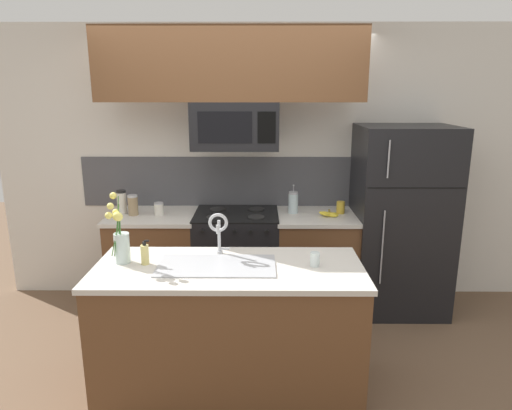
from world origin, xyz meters
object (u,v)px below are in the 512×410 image
(refrigerator, at_px, (400,220))
(flower_vase, at_px, (121,242))
(microwave, at_px, (235,126))
(dish_soap_bottle, at_px, (145,254))
(spare_glass, at_px, (315,259))
(storage_jar_tall, at_px, (122,202))
(storage_jar_short, at_px, (159,209))
(french_press, at_px, (293,202))
(storage_jar_medium, at_px, (133,205))
(banana_bunch, at_px, (329,214))
(stove_range, at_px, (237,261))
(coffee_tin, at_px, (341,207))
(sink_faucet, at_px, (219,228))

(refrigerator, height_order, flower_vase, refrigerator)
(microwave, xyz_separation_m, refrigerator, (1.50, 0.04, -0.86))
(dish_soap_bottle, relative_size, spare_glass, 1.80)
(storage_jar_tall, bearing_deg, dish_soap_bottle, -67.65)
(microwave, xyz_separation_m, flower_vase, (-0.69, -1.17, -0.66))
(storage_jar_short, relative_size, french_press, 0.42)
(storage_jar_medium, bearing_deg, banana_bunch, -1.30)
(stove_range, relative_size, flower_vase, 1.97)
(storage_jar_short, height_order, coffee_tin, storage_jar_short)
(refrigerator, distance_m, dish_soap_bottle, 2.38)
(banana_bunch, distance_m, coffee_tin, 0.17)
(storage_jar_tall, relative_size, banana_bunch, 1.15)
(storage_jar_tall, relative_size, dish_soap_bottle, 1.32)
(stove_range, distance_m, refrigerator, 1.55)
(microwave, bearing_deg, refrigerator, 1.56)
(coffee_tin, bearing_deg, stove_range, -177.00)
(stove_range, relative_size, dish_soap_bottle, 5.64)
(storage_jar_tall, distance_m, storage_jar_short, 0.35)
(stove_range, relative_size, storage_jar_short, 8.31)
(storage_jar_medium, relative_size, french_press, 0.69)
(french_press, xyz_separation_m, sink_faucet, (-0.59, -1.12, 0.10))
(spare_glass, distance_m, flower_vase, 1.27)
(storage_jar_tall, bearing_deg, storage_jar_medium, -24.46)
(refrigerator, height_order, storage_jar_medium, refrigerator)
(storage_jar_short, bearing_deg, sink_faucet, -58.75)
(microwave, bearing_deg, banana_bunch, -2.78)
(refrigerator, relative_size, flower_vase, 3.63)
(stove_range, height_order, dish_soap_bottle, dish_soap_bottle)
(stove_range, height_order, storage_jar_tall, storage_jar_tall)
(refrigerator, xyz_separation_m, dish_soap_bottle, (-2.03, -1.24, 0.12))
(spare_glass, height_order, flower_vase, flower_vase)
(refrigerator, bearing_deg, storage_jar_short, -179.18)
(stove_range, bearing_deg, dish_soap_bottle, -113.70)
(coffee_tin, distance_m, spare_glass, 1.35)
(refrigerator, xyz_separation_m, coffee_tin, (-0.54, 0.03, 0.11))
(storage_jar_medium, xyz_separation_m, coffee_tin, (1.89, 0.07, -0.04))
(refrigerator, distance_m, sink_faucet, 1.92)
(microwave, height_order, storage_jar_tall, microwave)
(banana_bunch, bearing_deg, microwave, 177.22)
(banana_bunch, xyz_separation_m, dish_soap_bottle, (-1.37, -1.16, 0.05))
(sink_faucet, bearing_deg, stove_range, 86.40)
(microwave, height_order, sink_faucet, microwave)
(refrigerator, bearing_deg, dish_soap_bottle, -148.67)
(storage_jar_medium, bearing_deg, dish_soap_bottle, -71.58)
(microwave, bearing_deg, dish_soap_bottle, -114.07)
(french_press, xyz_separation_m, spare_glass, (0.05, -1.30, -0.05))
(refrigerator, height_order, banana_bunch, refrigerator)
(microwave, bearing_deg, french_press, 8.85)
(storage_jar_tall, xyz_separation_m, banana_bunch, (1.88, -0.09, -0.09))
(storage_jar_tall, xyz_separation_m, flower_vase, (0.36, -1.23, 0.04))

